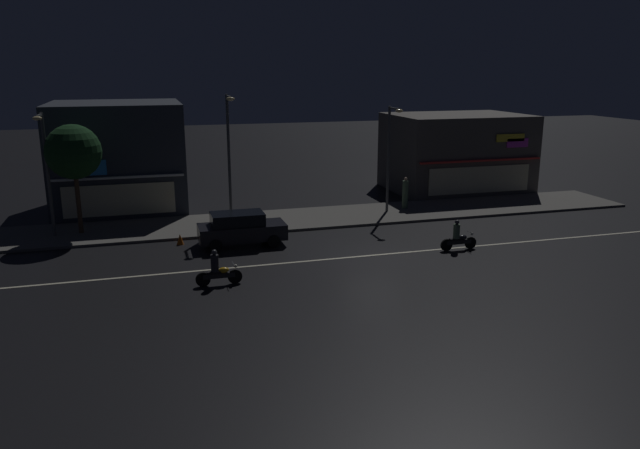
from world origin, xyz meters
The scene contains 14 objects.
ground_plane centered at (0.00, 0.00, 0.00)m, with size 140.00×140.00×0.00m, color black.
lane_divider_stripe centered at (0.00, 0.00, 0.01)m, with size 36.59×0.16×0.01m, color beige.
sidewalk_far centered at (0.00, 7.65, 0.07)m, with size 38.52×4.87×0.14m, color #5B5954.
storefront_left_block centered at (-11.56, 13.93, 3.28)m, with size 7.70×7.84×6.57m.
storefront_center_block centered at (11.56, 13.53, 2.70)m, with size 9.35×7.04×5.40m.
streetlamp_west centered at (-14.80, 7.27, 3.93)m, with size 0.44×1.64×6.33m.
streetlamp_mid centered at (-5.53, 7.62, 4.32)m, with size 0.44×1.64×7.09m.
streetlamp_east centered at (3.94, 7.57, 3.91)m, with size 0.44×1.64×6.30m.
pedestrian_on_sidewalk centered at (5.34, 8.29, 1.04)m, with size 0.37×0.37×1.93m.
street_tree centered at (-13.52, 7.70, 4.41)m, with size 2.83×2.83×5.71m.
parked_car_near_kerb centered at (-5.66, 3.48, 0.87)m, with size 4.30×1.98×1.67m.
motorcycle_lead centered at (4.33, -0.31, 0.63)m, with size 1.90×0.60×1.52m.
motorcycle_following centered at (-7.50, -2.02, 0.63)m, with size 1.90×0.60×1.52m.
traffic_cone centered at (-8.60, 4.44, 0.28)m, with size 0.36×0.36×0.55m, color orange.
Camera 1 is at (-10.06, -25.82, 8.65)m, focal length 34.28 mm.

